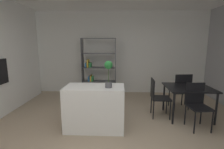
% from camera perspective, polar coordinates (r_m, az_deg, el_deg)
% --- Properties ---
extents(ground_plane, '(8.95, 8.95, 0.00)m').
position_cam_1_polar(ground_plane, '(3.34, -1.17, -20.89)').
color(ground_plane, tan).
extents(back_partition, '(6.52, 0.06, 2.85)m').
position_cam_1_polar(back_partition, '(5.94, 0.65, 7.39)').
color(back_partition, silver).
rests_on(back_partition, ground_plane).
extents(kitchen_island, '(1.19, 0.63, 0.90)m').
position_cam_1_polar(kitchen_island, '(3.50, -5.90, -11.17)').
color(kitchen_island, white).
rests_on(kitchen_island, ground_plane).
extents(potted_plant_on_island, '(0.16, 0.16, 0.52)m').
position_cam_1_polar(potted_plant_on_island, '(3.20, -1.20, 1.11)').
color(potted_plant_on_island, '#4C4C51').
rests_on(potted_plant_on_island, kitchen_island).
extents(open_bookshelf, '(1.13, 0.33, 1.92)m').
position_cam_1_polar(open_bookshelf, '(5.60, -5.01, 2.22)').
color(open_bookshelf, '#4C4C51').
rests_on(open_bookshelf, ground_plane).
extents(dining_table, '(1.02, 0.91, 0.75)m').
position_cam_1_polar(dining_table, '(4.32, 24.69, -4.86)').
color(dining_table, black).
rests_on(dining_table, ground_plane).
extents(dining_chair_island_side, '(0.46, 0.44, 0.92)m').
position_cam_1_polar(dining_chair_island_side, '(4.14, 15.07, -6.65)').
color(dining_chair_island_side, black).
rests_on(dining_chair_island_side, ground_plane).
extents(dining_chair_far, '(0.49, 0.47, 0.97)m').
position_cam_1_polar(dining_chair_far, '(4.77, 22.62, -4.49)').
color(dining_chair_far, black).
rests_on(dining_chair_far, ground_plane).
extents(dining_chair_near, '(0.46, 0.48, 0.93)m').
position_cam_1_polar(dining_chair_near, '(3.93, 27.02, -8.27)').
color(dining_chair_near, black).
rests_on(dining_chair_near, ground_plane).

